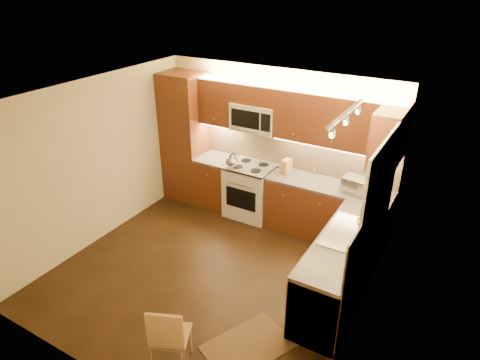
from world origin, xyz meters
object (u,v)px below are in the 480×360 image
Objects in this scene: microwave at (255,117)px; knife_block at (287,166)px; stove at (250,190)px; sink at (349,228)px; soap_bottle at (381,207)px; kettle at (232,160)px; toaster_oven at (356,184)px; dining_chair at (171,334)px.

microwave is 3.23× the size of knife_block.
stove is 1.07× the size of sink.
soap_bottle reaches higher than stove.
stove is 0.66m from kettle.
toaster_oven is 1.54× the size of knife_block.
soap_bottle is at bearing -0.87° from kettle.
microwave is 0.88× the size of sink.
dining_chair is at bearing -120.26° from sink.
stove is at bearing 44.64° from kettle.
knife_block is at bearing 174.51° from soap_bottle.
microwave is 1.89m from toaster_oven.
kettle is 3.21m from dining_chair.
knife_block is (-1.39, 1.21, 0.04)m from sink.
toaster_oven reaches higher than soap_bottle.
kettle is 2.47m from soap_bottle.
microwave is 2.48m from sink.
stove is at bearing -169.83° from toaster_oven.
toaster_oven is at bearing 102.64° from sink.
dining_chair is at bearing -76.28° from microwave.
toaster_oven is 1.14m from knife_block.
stove is at bearing 150.64° from sink.
microwave is 3.60× the size of soap_bottle.
kettle is 1.07× the size of knife_block.
stove is at bearing 80.96° from dining_chair.
sink is 1.18m from toaster_oven.
soap_bottle is at bearing 39.23° from dining_chair.
knife_block is at bearing 139.09° from sink.
sink reaches higher than stove.
soap_bottle is at bearing -11.53° from stove.
knife_block is at bearing -5.07° from microwave.
microwave is at bearing -171.65° from knife_block.
knife_block is (-1.13, 0.06, 0.01)m from toaster_oven.
microwave reaches higher than stove.
knife_block reaches higher than dining_chair.
kettle is (-0.24, -0.20, 0.59)m from stove.
microwave is 0.93m from knife_block.
soap_bottle reaches higher than dining_chair.
kettle is at bearing -125.76° from microwave.
knife_block is (0.61, -0.05, -0.70)m from microwave.
knife_block is 1.12× the size of soap_bottle.
microwave reaches higher than toaster_oven.
microwave is (0.00, 0.14, 1.26)m from stove.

